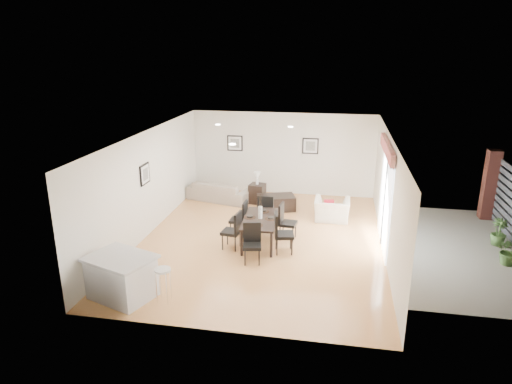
% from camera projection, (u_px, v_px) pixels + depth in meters
% --- Properties ---
extents(ground, '(8.00, 8.00, 0.00)m').
position_uv_depth(ground, '(262.00, 240.00, 11.65)').
color(ground, tan).
rests_on(ground, ground).
extents(wall_back, '(6.00, 0.04, 2.70)m').
position_uv_depth(wall_back, '(283.00, 154.00, 14.99)').
color(wall_back, white).
rests_on(wall_back, ground).
extents(wall_front, '(6.00, 0.04, 2.70)m').
position_uv_depth(wall_front, '(222.00, 261.00, 7.49)').
color(wall_front, white).
rests_on(wall_front, ground).
extents(wall_left, '(0.04, 8.00, 2.70)m').
position_uv_depth(wall_left, '(148.00, 183.00, 11.75)').
color(wall_left, white).
rests_on(wall_left, ground).
extents(wall_right, '(0.04, 8.00, 2.70)m').
position_uv_depth(wall_right, '(388.00, 196.00, 10.72)').
color(wall_right, white).
rests_on(wall_right, ground).
extents(ceiling, '(6.00, 8.00, 0.02)m').
position_uv_depth(ceiling, '(263.00, 135.00, 10.83)').
color(ceiling, white).
rests_on(ceiling, wall_back).
extents(sofa, '(2.18, 1.29, 0.60)m').
position_uv_depth(sofa, '(219.00, 191.00, 14.58)').
color(sofa, gray).
rests_on(sofa, ground).
extents(armchair, '(0.98, 0.86, 0.63)m').
position_uv_depth(armchair, '(332.00, 210.00, 12.88)').
color(armchair, silver).
rests_on(armchair, ground).
extents(courtyard_plant_a, '(0.62, 0.54, 0.65)m').
position_uv_depth(courtyard_plant_a, '(510.00, 251.00, 10.24)').
color(courtyard_plant_a, '#395825').
rests_on(courtyard_plant_a, ground).
extents(courtyard_plant_b, '(0.41, 0.41, 0.68)m').
position_uv_depth(courtyard_plant_b, '(499.00, 232.00, 11.26)').
color(courtyard_plant_b, '#395825').
rests_on(courtyard_plant_b, ground).
extents(dining_table, '(0.89, 1.66, 0.67)m').
position_uv_depth(dining_table, '(260.00, 221.00, 11.26)').
color(dining_table, black).
rests_on(dining_table, ground).
extents(dining_chair_wnear, '(0.48, 0.48, 0.95)m').
position_uv_depth(dining_chair_wnear, '(234.00, 228.00, 10.99)').
color(dining_chair_wnear, black).
rests_on(dining_chair_wnear, ground).
extents(dining_chair_wfar, '(0.44, 0.44, 0.94)m').
position_uv_depth(dining_chair_wfar, '(241.00, 217.00, 11.76)').
color(dining_chair_wfar, black).
rests_on(dining_chair_wfar, ground).
extents(dining_chair_enear, '(0.53, 0.53, 1.00)m').
position_uv_depth(dining_chair_enear, '(281.00, 231.00, 10.79)').
color(dining_chair_enear, black).
rests_on(dining_chair_enear, ground).
extents(dining_chair_efar, '(0.47, 0.47, 0.94)m').
position_uv_depth(dining_chair_efar, '(285.00, 219.00, 11.58)').
color(dining_chair_efar, black).
rests_on(dining_chair_efar, ground).
extents(dining_chair_head, '(0.48, 0.48, 0.91)m').
position_uv_depth(dining_chair_head, '(252.00, 240.00, 10.36)').
color(dining_chair_head, black).
rests_on(dining_chair_head, ground).
extents(dining_chair_foot, '(0.46, 0.46, 0.95)m').
position_uv_depth(dining_chair_foot, '(266.00, 210.00, 12.22)').
color(dining_chair_foot, black).
rests_on(dining_chair_foot, ground).
extents(vase, '(0.83, 1.26, 0.64)m').
position_uv_depth(vase, '(260.00, 208.00, 11.16)').
color(vase, white).
rests_on(vase, dining_table).
extents(coffee_table, '(1.24, 0.96, 0.44)m').
position_uv_depth(coffee_table, '(276.00, 203.00, 13.75)').
color(coffee_table, black).
rests_on(coffee_table, ground).
extents(side_table, '(0.52, 0.52, 0.61)m').
position_uv_depth(side_table, '(257.00, 193.00, 14.33)').
color(side_table, black).
rests_on(side_table, ground).
extents(table_lamp, '(0.20, 0.20, 0.39)m').
position_uv_depth(table_lamp, '(257.00, 176.00, 14.16)').
color(table_lamp, white).
rests_on(table_lamp, side_table).
extents(cushion, '(0.28, 0.13, 0.27)m').
position_uv_depth(cushion, '(329.00, 204.00, 12.75)').
color(cushion, maroon).
rests_on(cushion, armchair).
extents(kitchen_island, '(1.49, 1.32, 0.87)m').
position_uv_depth(kitchen_island, '(122.00, 277.00, 8.87)').
color(kitchen_island, silver).
rests_on(kitchen_island, ground).
extents(bar_stool, '(0.31, 0.31, 0.69)m').
position_uv_depth(bar_stool, '(163.00, 273.00, 8.68)').
color(bar_stool, white).
rests_on(bar_stool, ground).
extents(framed_print_back_left, '(0.52, 0.04, 0.52)m').
position_uv_depth(framed_print_back_left, '(235.00, 143.00, 15.14)').
color(framed_print_back_left, black).
rests_on(framed_print_back_left, wall_back).
extents(framed_print_back_right, '(0.52, 0.04, 0.52)m').
position_uv_depth(framed_print_back_right, '(310.00, 146.00, 14.71)').
color(framed_print_back_right, black).
rests_on(framed_print_back_right, wall_back).
extents(framed_print_left_wall, '(0.04, 0.52, 0.52)m').
position_uv_depth(framed_print_left_wall, '(145.00, 174.00, 11.47)').
color(framed_print_left_wall, black).
rests_on(framed_print_left_wall, wall_left).
extents(sliding_door, '(0.12, 2.70, 2.57)m').
position_uv_depth(sliding_door, '(386.00, 180.00, 10.92)').
color(sliding_door, white).
rests_on(sliding_door, wall_right).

